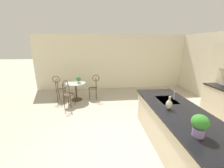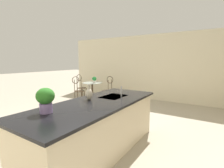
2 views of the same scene
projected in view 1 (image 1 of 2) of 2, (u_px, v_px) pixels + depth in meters
ground_plane at (134, 140)px, 3.41m from camera, size 40.00×40.00×0.00m
wall_left_window at (114, 62)px, 7.11m from camera, size 0.12×7.80×2.70m
kitchen_island at (176, 129)px, 3.07m from camera, size 2.80×1.06×0.92m
bistro_table at (76, 90)px, 5.73m from camera, size 0.80×0.80×0.74m
chair_near_window at (59, 87)px, 5.65m from camera, size 0.39×0.49×1.04m
chair_by_island at (68, 92)px, 5.08m from camera, size 0.52×0.50×1.04m
chair_toward_desk at (94, 86)px, 5.83m from camera, size 0.40×0.49×1.04m
sink_faucet at (174, 95)px, 3.46m from camera, size 0.02×0.02×0.22m
potted_plant_on_table at (79, 80)px, 5.59m from camera, size 0.18×0.18×0.25m
potted_plant_counter_far at (200, 124)px, 2.06m from camera, size 0.25×0.25×0.35m
vase_on_counter at (169, 104)px, 2.94m from camera, size 0.13×0.13×0.29m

